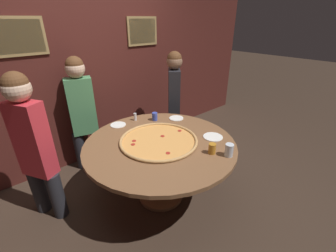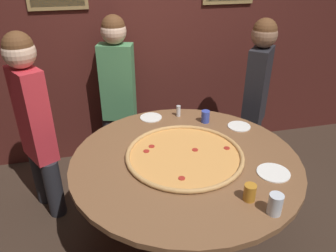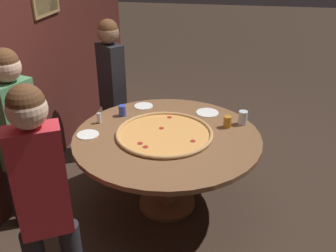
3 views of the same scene
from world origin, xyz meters
name	(u,v)px [view 3 (image 3 of 3)]	position (x,y,z in m)	size (l,w,h in m)	color
ground_plane	(167,204)	(0.00, 0.00, 0.00)	(24.00, 24.00, 0.00)	#38281E
back_wall	(4,62)	(0.00, 1.40, 1.30)	(6.40, 0.08, 2.60)	#4C1E19
dining_table	(167,148)	(0.00, 0.00, 0.61)	(1.60, 1.60, 0.74)	brown
giant_pizza	(164,133)	(0.00, 0.02, 0.75)	(0.83, 0.83, 0.03)	#E0994C
drink_cup_centre_back	(227,122)	(0.24, -0.50, 0.79)	(0.07, 0.07, 0.10)	#BC7A23
drink_cup_far_right	(122,111)	(0.31, 0.48, 0.79)	(0.07, 0.07, 0.10)	#384CB7
drink_cup_by_shaker	(243,118)	(0.33, -0.63, 0.80)	(0.08, 0.08, 0.13)	silver
white_plate_near_front	(143,106)	(0.56, 0.34, 0.74)	(0.19, 0.19, 0.01)	white
white_plate_left_side	(88,135)	(-0.12, 0.66, 0.74)	(0.19, 0.19, 0.01)	white
white_plate_right_side	(207,113)	(0.51, -0.30, 0.74)	(0.22, 0.22, 0.01)	white
condiment_shaker	(99,118)	(0.12, 0.65, 0.79)	(0.04, 0.04, 0.10)	silver
diner_side_right	(112,80)	(0.92, 0.78, 0.86)	(0.35, 0.38, 1.51)	#232328
diner_centre_back	(41,187)	(-1.05, 0.60, 0.87)	(0.31, 0.40, 1.54)	#232328
diner_side_left	(18,129)	(-0.35, 1.16, 0.87)	(0.40, 0.25, 1.53)	#232328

